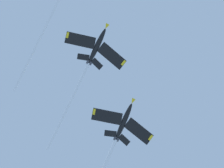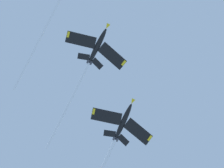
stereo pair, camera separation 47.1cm
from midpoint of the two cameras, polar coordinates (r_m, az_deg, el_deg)
The scene contains 2 objects.
jet_second at distance 151.42m, azimuth -2.43°, elevation 2.60°, with size 19.71×37.66×16.32m.
jet_third at distance 150.78m, azimuth 0.21°, elevation -7.07°, with size 19.89×39.82×17.29m.
Camera 1 is at (-24.82, -1.98, 1.87)m, focal length 80.93 mm.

